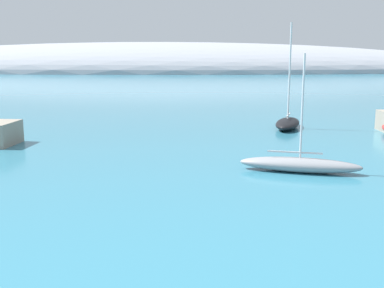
# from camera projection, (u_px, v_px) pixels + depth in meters

# --- Properties ---
(distant_ridge) EXTENTS (303.36, 87.35, 26.23)m
(distant_ridge) POSITION_uv_depth(u_px,v_px,m) (154.00, 71.00, 217.47)
(distant_ridge) COLOR #999EA8
(distant_ridge) RESTS_ON ground
(sailboat_black_near_shore) EXTENTS (4.35, 7.28, 10.90)m
(sailboat_black_near_shore) POSITION_uv_depth(u_px,v_px,m) (288.00, 122.00, 49.22)
(sailboat_black_near_shore) COLOR black
(sailboat_black_near_shore) RESTS_ON water
(sailboat_grey_end_of_line) EXTENTS (8.20, 3.60, 7.81)m
(sailboat_grey_end_of_line) POSITION_uv_depth(u_px,v_px,m) (300.00, 164.00, 31.07)
(sailboat_grey_end_of_line) COLOR gray
(sailboat_grey_end_of_line) RESTS_ON water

